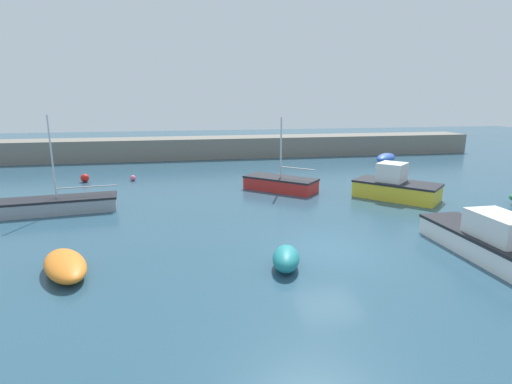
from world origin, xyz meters
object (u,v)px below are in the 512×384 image
(cabin_cruiser_white, at_px, (395,187))
(mooring_buoy_pink, at_px, (133,178))
(motorboat_grey_hull, at_px, (491,241))
(rowboat_white_midwater, at_px, (65,265))
(rowboat_blue_near, at_px, (386,158))
(mooring_buoy_red, at_px, (85,178))
(dinghy_near_pier, at_px, (286,258))
(sailboat_twin_hulled, at_px, (58,205))
(sailboat_short_mast, at_px, (281,183))

(cabin_cruiser_white, distance_m, mooring_buoy_pink, 17.97)
(motorboat_grey_hull, distance_m, rowboat_white_midwater, 15.35)
(rowboat_blue_near, xyz_separation_m, mooring_buoy_red, (-25.34, -4.02, -0.14))
(motorboat_grey_hull, relative_size, cabin_cruiser_white, 1.21)
(rowboat_blue_near, xyz_separation_m, cabin_cruiser_white, (-6.10, -12.44, 0.29))
(rowboat_blue_near, bearing_deg, mooring_buoy_pink, -36.72)
(rowboat_white_midwater, bearing_deg, motorboat_grey_hull, 62.19)
(motorboat_grey_hull, height_order, dinghy_near_pier, motorboat_grey_hull)
(rowboat_white_midwater, xyz_separation_m, mooring_buoy_pink, (0.53, 15.86, -0.12))
(sailboat_twin_hulled, bearing_deg, rowboat_white_midwater, 99.66)
(rowboat_white_midwater, distance_m, mooring_buoy_pink, 15.87)
(motorboat_grey_hull, distance_m, dinghy_near_pier, 7.79)
(cabin_cruiser_white, bearing_deg, rowboat_blue_near, 111.61)
(rowboat_white_midwater, height_order, cabin_cruiser_white, cabin_cruiser_white)
(rowboat_blue_near, relative_size, mooring_buoy_pink, 8.67)
(motorboat_grey_hull, height_order, rowboat_blue_near, motorboat_grey_hull)
(sailboat_short_mast, distance_m, mooring_buoy_pink, 10.94)
(rowboat_blue_near, bearing_deg, cabin_cruiser_white, 16.50)
(sailboat_short_mast, height_order, cabin_cruiser_white, sailboat_short_mast)
(cabin_cruiser_white, xyz_separation_m, mooring_buoy_pink, (-15.94, 8.29, -0.52))
(sailboat_twin_hulled, distance_m, mooring_buoy_red, 7.89)
(sailboat_twin_hulled, height_order, rowboat_blue_near, sailboat_twin_hulled)
(sailboat_twin_hulled, height_order, cabin_cruiser_white, sailboat_twin_hulled)
(motorboat_grey_hull, height_order, mooring_buoy_red, motorboat_grey_hull)
(cabin_cruiser_white, distance_m, mooring_buoy_red, 21.01)
(cabin_cruiser_white, bearing_deg, sailboat_twin_hulled, -133.91)
(sailboat_short_mast, distance_m, rowboat_blue_near, 15.28)
(mooring_buoy_red, xyz_separation_m, mooring_buoy_pink, (3.31, -0.13, -0.10))
(rowboat_blue_near, distance_m, mooring_buoy_pink, 22.42)
(rowboat_blue_near, distance_m, mooring_buoy_red, 25.66)
(motorboat_grey_hull, bearing_deg, rowboat_white_midwater, 84.61)
(dinghy_near_pier, relative_size, mooring_buoy_pink, 5.29)
(sailboat_short_mast, bearing_deg, cabin_cruiser_white, -166.03)
(sailboat_short_mast, bearing_deg, mooring_buoy_pink, 15.43)
(dinghy_near_pier, xyz_separation_m, mooring_buoy_red, (-10.29, 16.92, -0.07))
(sailboat_twin_hulled, height_order, mooring_buoy_pink, sailboat_twin_hulled)
(rowboat_white_midwater, bearing_deg, sailboat_twin_hulled, 174.11)
(sailboat_twin_hulled, xyz_separation_m, rowboat_blue_near, (25.00, 11.90, 0.02))
(sailboat_short_mast, xyz_separation_m, mooring_buoy_red, (-13.06, 5.08, -0.16))
(motorboat_grey_hull, bearing_deg, mooring_buoy_pink, 40.34)
(sailboat_twin_hulled, xyz_separation_m, rowboat_white_midwater, (2.44, -8.11, -0.08))
(mooring_buoy_pink, bearing_deg, sailboat_twin_hulled, -110.94)
(rowboat_white_midwater, bearing_deg, cabin_cruiser_white, 92.08)
(rowboat_white_midwater, bearing_deg, rowboat_blue_near, 108.95)
(dinghy_near_pier, distance_m, mooring_buoy_pink, 18.18)
(motorboat_grey_hull, relative_size, mooring_buoy_pink, 15.30)
(dinghy_near_pier, xyz_separation_m, mooring_buoy_pink, (-6.98, 16.79, -0.17))
(cabin_cruiser_white, bearing_deg, mooring_buoy_red, -155.91)
(mooring_buoy_red, bearing_deg, cabin_cruiser_white, -23.63)
(sailboat_twin_hulled, bearing_deg, cabin_cruiser_white, 171.30)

